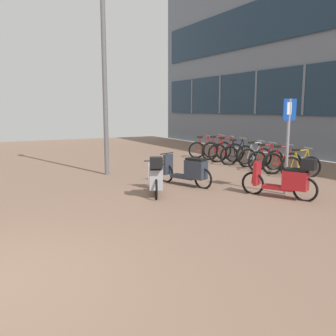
% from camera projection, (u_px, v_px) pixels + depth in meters
% --- Properties ---
extents(ground, '(21.00, 40.00, 0.13)m').
position_uv_depth(ground, '(103.00, 263.00, 4.94)').
color(ground, '#2C2225').
extents(bicycle_rack_00, '(1.20, 0.58, 0.92)m').
position_uv_depth(bicycle_rack_00, '(301.00, 166.00, 10.91)').
color(bicycle_rack_00, black).
rests_on(bicycle_rack_00, ground).
extents(bicycle_rack_01, '(1.29, 0.55, 0.96)m').
position_uv_depth(bicycle_rack_01, '(282.00, 163.00, 11.53)').
color(bicycle_rack_01, black).
rests_on(bicycle_rack_01, ground).
extents(bicycle_rack_02, '(1.34, 0.48, 0.96)m').
position_uv_depth(bicycle_rack_02, '(266.00, 160.00, 12.17)').
color(bicycle_rack_02, black).
rests_on(bicycle_rack_02, ground).
extents(bicycle_rack_03, '(1.31, 0.48, 0.96)m').
position_uv_depth(bicycle_rack_03, '(255.00, 157.00, 12.89)').
color(bicycle_rack_03, black).
rests_on(bicycle_rack_03, ground).
extents(bicycle_rack_04, '(1.37, 0.48, 1.01)m').
position_uv_depth(bicycle_rack_04, '(237.00, 155.00, 13.42)').
color(bicycle_rack_04, black).
rests_on(bicycle_rack_04, ground).
extents(bicycle_rack_05, '(1.34, 0.61, 1.03)m').
position_uv_depth(bicycle_rack_05, '(226.00, 153.00, 14.07)').
color(bicycle_rack_05, black).
rests_on(bicycle_rack_05, ground).
extents(bicycle_rack_06, '(1.39, 0.48, 1.02)m').
position_uv_depth(bicycle_rack_06, '(217.00, 151.00, 14.75)').
color(bicycle_rack_06, black).
rests_on(bicycle_rack_06, ground).
extents(bicycle_rack_07, '(1.27, 0.52, 0.96)m').
position_uv_depth(bicycle_rack_07, '(204.00, 149.00, 15.32)').
color(bicycle_rack_07, black).
rests_on(bicycle_rack_07, ground).
extents(scooter_near, '(0.97, 1.62, 0.97)m').
position_uv_depth(scooter_near, '(287.00, 179.00, 8.31)').
color(scooter_near, black).
rests_on(scooter_near, ground).
extents(scooter_mid, '(0.83, 1.75, 0.85)m').
position_uv_depth(scooter_mid, '(189.00, 171.00, 9.67)').
color(scooter_mid, black).
rests_on(scooter_mid, ground).
extents(scooter_far, '(0.90, 1.52, 0.98)m').
position_uv_depth(scooter_far, '(156.00, 177.00, 8.62)').
color(scooter_far, black).
rests_on(scooter_far, ground).
extents(parking_sign, '(0.40, 0.07, 2.25)m').
position_uv_depth(parking_sign, '(288.00, 136.00, 8.57)').
color(parking_sign, gray).
rests_on(parking_sign, ground).
extents(lamp_post, '(0.20, 0.52, 6.64)m').
position_uv_depth(lamp_post, '(104.00, 53.00, 10.83)').
color(lamp_post, slate).
rests_on(lamp_post, ground).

